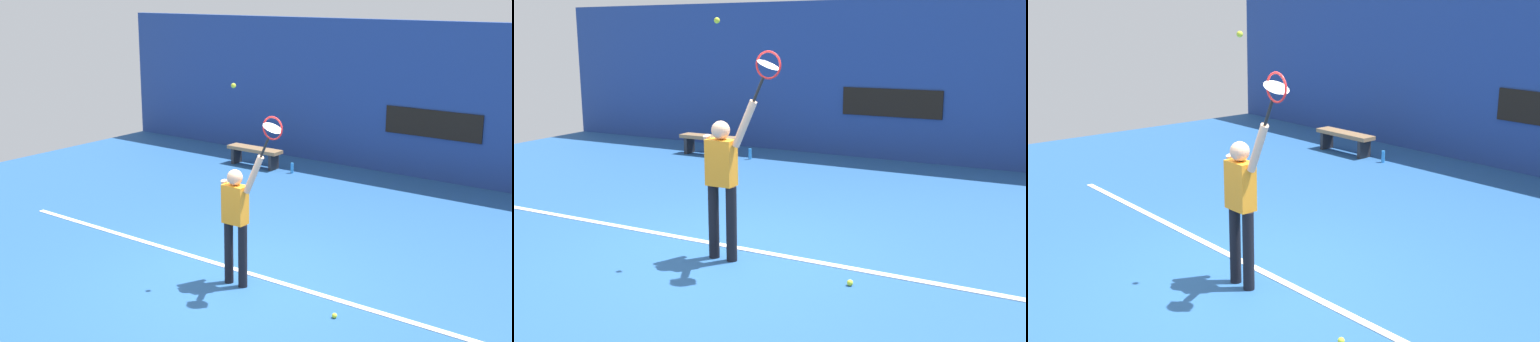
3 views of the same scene
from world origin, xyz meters
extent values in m
plane|color=#23518C|center=(0.00, 0.00, 0.00)|extent=(18.00, 18.00, 0.00)
cube|color=navy|center=(0.00, 7.00, 1.72)|extent=(18.00, 0.20, 3.43)
cube|color=black|center=(0.00, 6.88, 1.25)|extent=(2.20, 0.03, 0.60)
cube|color=white|center=(0.00, 0.37, 0.01)|extent=(10.00, 0.10, 0.01)
cylinder|color=black|center=(-0.07, -0.04, 0.46)|extent=(0.13, 0.13, 0.92)
cylinder|color=black|center=(0.18, -0.04, 0.46)|extent=(0.13, 0.13, 0.92)
cube|color=orange|center=(0.05, -0.04, 1.20)|extent=(0.34, 0.20, 0.55)
sphere|color=#D8A884|center=(0.05, -0.04, 1.58)|extent=(0.22, 0.22, 0.22)
cylinder|color=#D8A884|center=(0.37, -0.04, 1.67)|extent=(0.32, 0.09, 0.56)
cylinder|color=#D8A884|center=(-0.15, 0.04, 1.22)|extent=(0.09, 0.23, 0.58)
cylinder|color=black|center=(0.55, -0.04, 2.07)|extent=(0.16, 0.03, 0.29)
torus|color=red|center=(0.67, -0.04, 2.34)|extent=(0.42, 0.02, 0.42)
cylinder|color=silver|center=(0.67, -0.04, 2.34)|extent=(0.24, 0.27, 0.12)
sphere|color=#CCE033|center=(-0.03, 0.05, 2.82)|extent=(0.07, 0.07, 0.07)
cube|color=olive|center=(-3.81, 5.54, 0.41)|extent=(1.40, 0.36, 0.08)
cube|color=#262628|center=(-4.36, 5.54, 0.18)|extent=(0.08, 0.32, 0.37)
cube|color=#262628|center=(-3.26, 5.54, 0.18)|extent=(0.08, 0.32, 0.37)
cylinder|color=#338CD8|center=(-2.74, 5.54, 0.12)|extent=(0.07, 0.07, 0.24)
sphere|color=#CCE033|center=(1.71, -0.10, 0.03)|extent=(0.07, 0.07, 0.07)
camera|label=1|loc=(5.71, -7.10, 4.06)|focal=48.20mm
camera|label=2|loc=(3.85, -6.03, 2.64)|focal=43.15mm
camera|label=3|loc=(5.61, -4.11, 3.21)|focal=45.71mm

